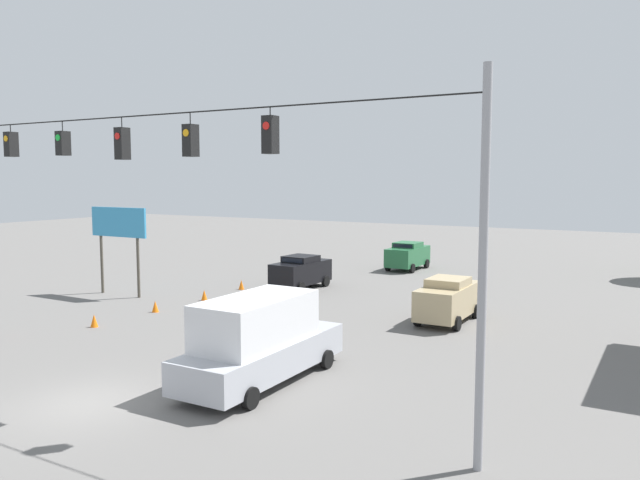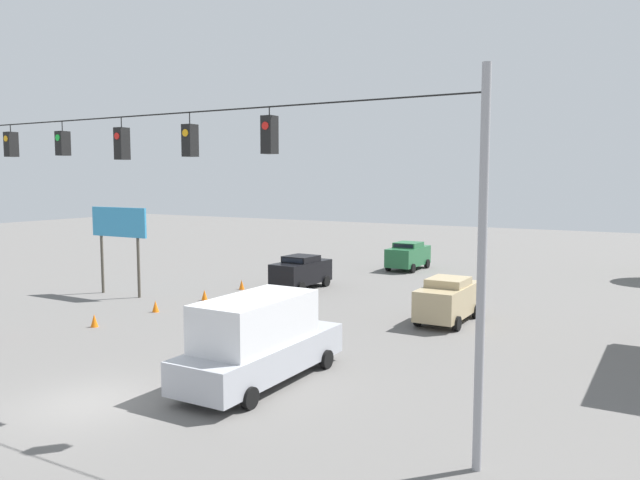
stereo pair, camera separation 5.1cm
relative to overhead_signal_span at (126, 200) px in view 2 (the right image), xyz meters
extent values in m
plane|color=#605E5B|center=(0.09, 1.53, -5.82)|extent=(140.00, 140.00, 0.00)
cylinder|color=#939399|center=(-10.77, 0.00, -1.37)|extent=(0.20, 0.20, 8.90)
cylinder|color=black|center=(0.09, 0.00, 2.46)|extent=(21.71, 0.04, 0.04)
cube|color=black|center=(-5.24, 0.00, 1.76)|extent=(0.32, 0.36, 0.97)
cylinder|color=black|center=(-5.24, 0.00, 2.35)|extent=(0.03, 0.03, 0.22)
cylinder|color=red|center=(-5.24, 0.19, 1.97)|extent=(0.20, 0.02, 0.20)
cube|color=black|center=(-2.57, 0.00, 1.69)|extent=(0.32, 0.36, 0.89)
cylinder|color=black|center=(-2.57, 0.00, 2.30)|extent=(0.03, 0.03, 0.33)
cylinder|color=orange|center=(-2.57, 0.19, 1.89)|extent=(0.20, 0.02, 0.20)
cube|color=black|center=(0.09, 0.00, 1.68)|extent=(0.32, 0.36, 0.95)
cylinder|color=black|center=(0.09, 0.00, 2.31)|extent=(0.03, 0.03, 0.31)
cylinder|color=red|center=(0.09, 0.19, 1.89)|extent=(0.20, 0.02, 0.20)
cube|color=black|center=(2.76, 0.00, 1.76)|extent=(0.32, 0.36, 0.77)
cylinder|color=black|center=(2.76, 0.00, 2.30)|extent=(0.03, 0.03, 0.32)
cylinder|color=green|center=(2.76, 0.19, 1.93)|extent=(0.20, 0.02, 0.20)
cube|color=black|center=(5.43, 0.00, 1.80)|extent=(0.32, 0.36, 0.84)
cylinder|color=black|center=(5.43, 0.00, 2.34)|extent=(0.03, 0.03, 0.25)
cylinder|color=orange|center=(5.43, 0.19, 1.99)|extent=(0.20, 0.02, 0.20)
cube|color=#236038|center=(2.11, -27.79, -4.87)|extent=(1.87, 4.18, 1.27)
cube|color=#236038|center=(2.11, -27.79, -4.05)|extent=(1.69, 1.85, 0.36)
cube|color=black|center=(2.13, -26.87, -4.05)|extent=(1.45, 0.04, 0.25)
cylinder|color=black|center=(3.04, -26.45, -5.50)|extent=(0.23, 0.64, 0.64)
cylinder|color=black|center=(1.23, -26.43, -5.50)|extent=(0.23, 0.64, 0.64)
cylinder|color=black|center=(3.00, -29.15, -5.50)|extent=(0.23, 0.64, 0.64)
cylinder|color=black|center=(1.19, -29.13, -5.50)|extent=(0.23, 0.64, 0.64)
cube|color=black|center=(4.71, -17.57, -4.87)|extent=(2.01, 4.12, 1.26)
cube|color=black|center=(4.71, -17.57, -4.06)|extent=(1.75, 1.86, 0.36)
cube|color=black|center=(4.76, -16.67, -4.06)|extent=(1.44, 0.10, 0.25)
cylinder|color=black|center=(5.68, -16.31, -5.50)|extent=(0.25, 0.65, 0.64)
cylinder|color=black|center=(3.88, -16.21, -5.50)|extent=(0.25, 0.65, 0.64)
cylinder|color=black|center=(5.54, -18.92, -5.50)|extent=(0.25, 0.65, 0.64)
cylinder|color=black|center=(3.74, -18.83, -5.50)|extent=(0.25, 0.65, 0.64)
cube|color=tan|center=(-5.56, -13.55, -4.83)|extent=(1.77, 4.36, 1.33)
cube|color=tan|center=(-5.56, -13.55, -3.99)|extent=(1.63, 1.92, 0.36)
cube|color=black|center=(-5.56, -14.51, -3.99)|extent=(1.41, 0.02, 0.25)
cylinder|color=black|center=(-6.44, -14.96, -5.50)|extent=(0.22, 0.64, 0.64)
cylinder|color=black|center=(-4.67, -14.96, -5.50)|extent=(0.22, 0.64, 0.64)
cylinder|color=black|center=(-6.45, -12.13, -5.50)|extent=(0.22, 0.64, 0.64)
cylinder|color=black|center=(-4.68, -12.13, -5.50)|extent=(0.22, 0.64, 0.64)
cube|color=#A8AAB2|center=(-3.08, -2.62, -5.00)|extent=(2.25, 6.70, 1.00)
cube|color=silver|center=(-3.08, -2.29, -3.77)|extent=(2.07, 4.29, 1.46)
cube|color=black|center=(-3.09, -4.44, -3.77)|extent=(1.78, 0.03, 1.02)
cylinder|color=black|center=(-4.20, -4.80, -5.50)|extent=(0.22, 0.64, 0.64)
cylinder|color=black|center=(-1.97, -4.80, -5.50)|extent=(0.22, 0.64, 0.64)
cylinder|color=black|center=(-4.19, -0.44, -5.50)|extent=(0.22, 0.64, 0.64)
cylinder|color=black|center=(-1.96, -0.45, -5.50)|extent=(0.22, 0.64, 0.64)
cone|color=orange|center=(7.49, -4.90, -5.54)|extent=(0.33, 0.33, 0.56)
cone|color=orange|center=(7.40, -8.47, -5.54)|extent=(0.33, 0.33, 0.56)
cone|color=orange|center=(7.27, -11.93, -5.54)|extent=(0.33, 0.33, 0.56)
cone|color=orange|center=(7.51, -15.49, -5.54)|extent=(0.33, 0.33, 0.56)
cone|color=orange|center=(7.43, -18.94, -5.54)|extent=(0.33, 0.33, 0.56)
cone|color=orange|center=(7.44, -22.30, -5.54)|extent=(0.33, 0.33, 0.56)
cylinder|color=#4C473D|center=(10.84, -10.74, -4.19)|extent=(0.16, 0.16, 3.25)
cylinder|color=#4C473D|center=(13.69, -10.74, -4.19)|extent=(0.16, 0.16, 3.25)
cube|color=#338CBF|center=(12.27, -10.74, -1.76)|extent=(4.07, 0.12, 1.62)
camera|label=1|loc=(-14.36, 13.30, 0.66)|focal=35.00mm
camera|label=2|loc=(-14.41, 13.28, 0.66)|focal=35.00mm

